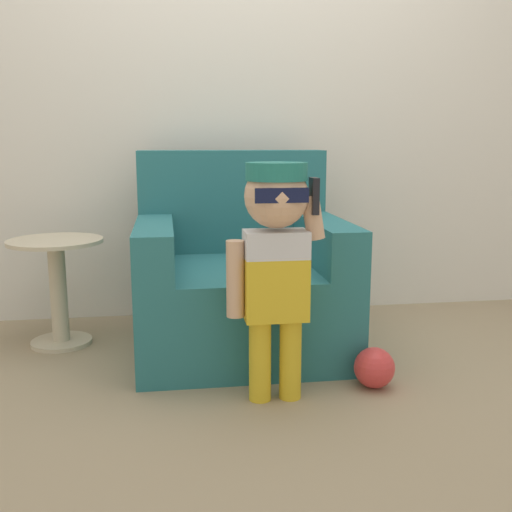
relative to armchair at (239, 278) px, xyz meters
name	(u,v)px	position (x,y,z in m)	size (l,w,h in m)	color
ground_plane	(262,355)	(0.08, -0.18, -0.32)	(10.00, 10.00, 0.00)	#998466
wall_back	(240,76)	(0.08, 0.58, 0.98)	(10.00, 0.05, 2.60)	silver
armchair	(239,278)	(0.00, 0.00, 0.00)	(0.93, 0.91, 0.91)	#286B70
person_child	(275,245)	(0.06, -0.65, 0.27)	(0.36, 0.27, 0.89)	gold
side_table	(58,282)	(-0.85, 0.12, -0.01)	(0.44, 0.44, 0.51)	beige
toy_ball	(374,368)	(0.47, -0.60, -0.24)	(0.16, 0.16, 0.16)	#D13838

